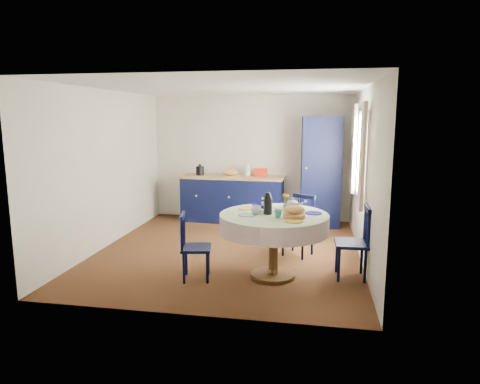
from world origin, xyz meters
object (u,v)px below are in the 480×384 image
Objects in this scene: pantry_cabinet at (321,172)px; dining_table at (274,224)px; mug_a at (256,210)px; mug_c at (294,207)px; kitchen_counter at (232,198)px; mug_d at (264,205)px; chair_left at (193,246)px; chair_right at (355,242)px; cobalt_bowl at (260,206)px; mug_b at (278,214)px; chair_far at (299,225)px.

dining_table is at bearing -106.10° from pantry_cabinet.
mug_a is 0.55m from mug_c.
dining_table is 0.39m from mug_c.
mug_d is (0.96, -2.59, 0.42)m from kitchen_counter.
chair_left is (-1.02, -0.25, -0.28)m from dining_table.
chair_right is 0.89m from mug_c.
mug_c is at bearing 31.07° from mug_a.
cobalt_bowl is at bearing 163.72° from mug_d.
chair_left is at bearing -143.68° from cobalt_bowl.
mug_d is at bearing 118.58° from dining_table.
chair_right is 4.19× the size of cobalt_bowl.
chair_right is 1.34m from mug_a.
kitchen_counter reaches higher than chair_right.
dining_table reaches higher than mug_c.
pantry_cabinet is at bearing 73.28° from mug_d.
pantry_cabinet reaches higher than chair_right.
chair_right is (2.15, -2.74, 0.01)m from kitchen_counter.
dining_table is at bearing -67.26° from kitchen_counter.
pantry_cabinet is 3.08m from mug_b.
pantry_cabinet reaches higher than mug_c.
dining_table is 10.62× the size of mug_a.
cobalt_bowl is (-0.83, -2.52, -0.17)m from pantry_cabinet.
chair_right is 9.39× the size of mug_b.
mug_d is (0.07, 0.34, -0.01)m from mug_a.
mug_d is (-0.45, -0.69, 0.43)m from chair_far.
pantry_cabinet is 2.28× the size of chair_far.
kitchen_counter is 3.33m from mug_b.
mug_b is 1.10× the size of mug_d.
dining_table is at bearing -132.93° from mug_c.
kitchen_counter reaches higher than chair_far.
chair_right reaches higher than mug_a.
dining_table is at bearing -82.91° from chair_right.
kitchen_counter is 2.38× the size of chair_left.
chair_far is (0.28, 1.00, -0.26)m from dining_table.
cobalt_bowl is (0.89, -2.57, 0.40)m from kitchen_counter.
mug_a reaches higher than chair_far.
mug_d is at bearing 78.76° from mug_a.
dining_table reaches higher than mug_b.
pantry_cabinet is 3.00m from mug_a.
pantry_cabinet is 20.45× the size of mug_b.
chair_far reaches higher than chair_left.
dining_table is at bearing -80.18° from chair_far.
dining_table is 1.53× the size of chair_far.
mug_c is (-0.36, -2.59, -0.15)m from pantry_cabinet.
dining_table is 15.15× the size of mug_d.
dining_table is 0.30m from mug_a.
cobalt_bowl is at bearing -99.41° from chair_right.
mug_d is at bearing -111.04° from pantry_cabinet.
cobalt_bowl is (-0.51, -0.67, 0.41)m from chair_far.
mug_b is at bearing -112.02° from mug_c.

